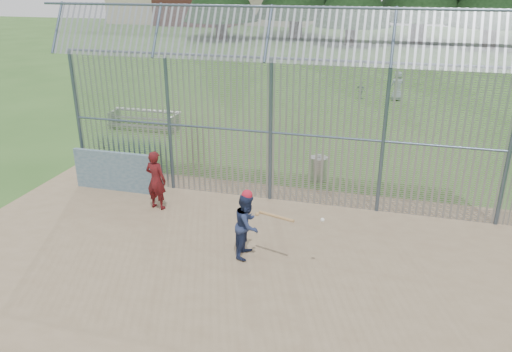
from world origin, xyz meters
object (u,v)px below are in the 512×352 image
(onlooker, at_px, (156,180))
(bleacher, at_px, (144,120))
(dugout_wall, at_px, (114,171))
(trash_can, at_px, (318,168))
(batter, at_px, (247,225))

(onlooker, relative_size, bleacher, 0.55)
(dugout_wall, xyz_separation_m, bleacher, (-2.15, 6.09, -0.21))
(bleacher, bearing_deg, trash_can, -24.84)
(dugout_wall, distance_m, bleacher, 6.46)
(batter, xyz_separation_m, onlooker, (-3.07, 1.73, 0.07))
(dugout_wall, height_order, trash_can, dugout_wall)
(bleacher, bearing_deg, dugout_wall, -70.59)
(dugout_wall, distance_m, trash_can, 6.22)
(dugout_wall, relative_size, batter, 1.65)
(batter, distance_m, onlooker, 3.53)
(trash_can, xyz_separation_m, bleacher, (-7.86, 3.64, 0.03))
(batter, distance_m, trash_can, 5.08)
(batter, distance_m, bleacher, 11.11)
(dugout_wall, xyz_separation_m, batter, (4.85, -2.54, 0.16))
(onlooker, distance_m, trash_can, 5.13)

